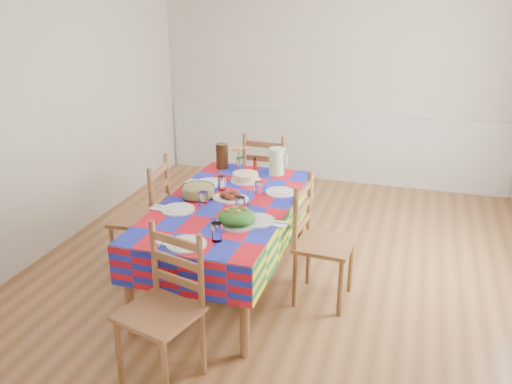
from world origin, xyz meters
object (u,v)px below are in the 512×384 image
chair_near (164,310)px  chair_right (319,243)px  green_pitcher (277,161)px  tea_pitcher (222,156)px  dining_table (228,212)px  meat_platter (230,197)px  chair_far (268,181)px  chair_left (145,218)px

chair_near → chair_right: chair_near is taller
green_pitcher → tea_pitcher: green_pitcher is taller
dining_table → meat_platter: (0.00, 0.07, 0.11)m
tea_pitcher → meat_platter: bearing=-64.8°
chair_near → green_pitcher: bearing=100.1°
tea_pitcher → chair_right: chair_right is taller
green_pitcher → chair_far: chair_far is taller
dining_table → chair_far: 1.24m
green_pitcher → chair_right: size_ratio=0.25×
meat_platter → chair_left: (-0.78, -0.07, -0.27)m
chair_right → chair_near: bearing=152.3°
meat_platter → chair_right: (0.78, -0.07, -0.28)m
chair_near → chair_far: (-0.01, 2.46, 0.02)m
tea_pitcher → chair_near: (0.37, -2.07, -0.38)m
tea_pitcher → chair_far: bearing=48.3°
tea_pitcher → chair_right: 1.46m
tea_pitcher → chair_far: size_ratio=0.23×
chair_left → chair_right: size_ratio=1.03×
dining_table → green_pitcher: green_pitcher is taller
chair_near → chair_left: bearing=137.9°
dining_table → chair_near: bearing=-89.4°
chair_far → chair_left: bearing=59.4°
chair_near → meat_platter: bearing=105.8°
chair_right → green_pitcher: bearing=39.6°
green_pitcher → dining_table: bearing=-103.8°
meat_platter → dining_table: bearing=-91.1°
meat_platter → tea_pitcher: size_ratio=1.29×
dining_table → chair_near: 1.25m
green_pitcher → chair_right: bearing=-54.5°
tea_pitcher → chair_right: (1.13, -0.83, -0.38)m
chair_near → chair_right: 1.45m
dining_table → chair_left: bearing=179.6°
tea_pitcher → chair_left: size_ratio=0.23×
dining_table → meat_platter: meat_platter is taller
chair_right → meat_platter: bearing=88.9°
dining_table → green_pitcher: 0.86m
dining_table → tea_pitcher: (-0.36, 0.83, 0.21)m
meat_platter → chair_far: bearing=90.1°
tea_pitcher → chair_right: bearing=-36.2°
dining_table → chair_left: chair_left is taller
meat_platter → chair_right: bearing=-5.2°
meat_platter → chair_far: (-0.00, 1.16, -0.27)m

